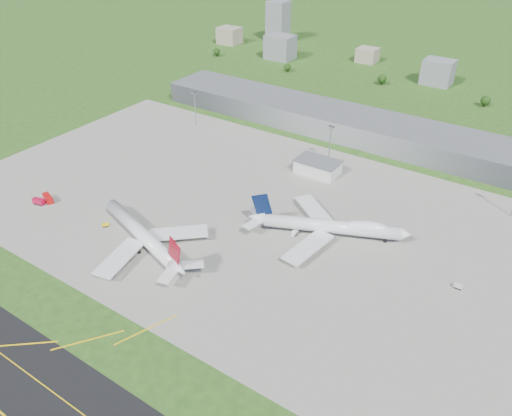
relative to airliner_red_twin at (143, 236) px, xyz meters
The scene contains 22 objects.
ground 166.82m from the airliner_red_twin, 81.13° to the left, with size 1400.00×1400.00×0.00m, color #274C18.
apron 65.61m from the airliner_red_twin, 56.87° to the left, with size 360.00×190.00×0.08m, color gray.
terminal 181.56m from the airliner_red_twin, 81.86° to the left, with size 300.00×42.00×15.00m, color gray.
ops_building 120.17m from the airliner_red_twin, 72.71° to the left, with size 26.00×16.00×8.00m, color silver.
mast_west 149.96m from the airliner_red_twin, 119.80° to the left, with size 3.50×2.00×25.90m.
mast_center 135.08m from the airliner_red_twin, 74.60° to the left, with size 3.50×2.00×25.90m.
airliner_red_twin is the anchor object (origin of this frame).
airliner_blue_quad 93.47m from the airliner_red_twin, 38.64° to the left, with size 77.87×59.19×21.42m.
fire_truck 74.80m from the airliner_red_twin, behind, with size 9.59×6.24×3.94m.
crash_tender 76.80m from the airliner_red_twin, behind, with size 7.18×4.23×3.49m.
tug_yellow 29.12m from the airliner_red_twin, behind, with size 3.84×3.86×1.74m.
van_white_near 75.72m from the airliner_red_twin, 40.58° to the left, with size 2.56×5.02×2.49m.
van_white_far 148.30m from the airliner_red_twin, 21.49° to the left, with size 4.03×2.00×2.13m.
bldg_far_w 387.03m from the airliner_red_twin, 120.13° to the left, with size 24.00×20.00×18.00m, color gray.
bldg_w 334.89m from the airliner_red_twin, 109.96° to the left, with size 28.00×22.00×24.00m, color slate.
bldg_cw 356.38m from the airliner_red_twin, 95.52° to the left, with size 20.00×18.00×14.00m, color gray.
bldg_c 327.97m from the airliner_red_twin, 81.99° to the left, with size 26.00×20.00×22.00m, color slate.
bldg_tall_w 405.56m from the airliner_red_twin, 112.38° to the left, with size 22.00×20.00×44.00m, color slate.
tree_far_w 333.83m from the airliner_red_twin, 121.47° to the left, with size 7.20×7.20×8.80m.
tree_w 292.15m from the airliner_red_twin, 106.77° to the left, with size 6.75×6.75×8.25m.
tree_c 294.78m from the airliner_red_twin, 88.89° to the left, with size 8.10×8.10×9.90m.
tree_e 305.13m from the airliner_red_twin, 71.72° to the left, with size 7.65×7.65×9.35m.
Camera 1 is at (130.78, -148.84, 148.82)m, focal length 35.00 mm.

